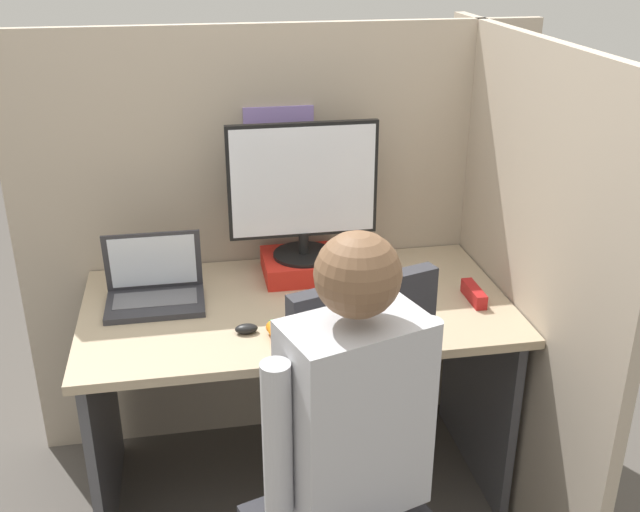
% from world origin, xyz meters
% --- Properties ---
extents(cubicle_panel_back, '(1.91, 0.05, 1.61)m').
position_xyz_m(cubicle_panel_back, '(-0.00, 0.78, 0.81)').
color(cubicle_panel_back, tan).
rests_on(cubicle_panel_back, ground).
extents(cubicle_panel_right, '(0.04, 1.41, 1.61)m').
position_xyz_m(cubicle_panel_right, '(0.73, 0.30, 0.81)').
color(cubicle_panel_right, tan).
rests_on(cubicle_panel_right, ground).
extents(desk, '(1.41, 0.76, 0.76)m').
position_xyz_m(desk, '(0.00, 0.38, 0.57)').
color(desk, tan).
rests_on(desk, ground).
extents(paper_box, '(0.29, 0.25, 0.07)m').
position_xyz_m(paper_box, '(0.06, 0.60, 0.79)').
color(paper_box, red).
rests_on(paper_box, desk).
extents(monitor, '(0.52, 0.22, 0.48)m').
position_xyz_m(monitor, '(0.06, 0.60, 1.08)').
color(monitor, black).
rests_on(monitor, paper_box).
extents(laptop, '(0.32, 0.22, 0.23)m').
position_xyz_m(laptop, '(-0.46, 0.47, 0.80)').
color(laptop, '#2D2D33').
rests_on(laptop, desk).
extents(mouse, '(0.07, 0.04, 0.03)m').
position_xyz_m(mouse, '(-0.18, 0.21, 0.77)').
color(mouse, black).
rests_on(mouse, desk).
extents(stapler, '(0.04, 0.15, 0.05)m').
position_xyz_m(stapler, '(0.59, 0.29, 0.78)').
color(stapler, '#A31919').
rests_on(stapler, desk).
extents(carrot_toy, '(0.05, 0.15, 0.05)m').
position_xyz_m(carrot_toy, '(-0.10, 0.13, 0.78)').
color(carrot_toy, orange).
rests_on(carrot_toy, desk).
extents(office_chair, '(0.58, 0.63, 1.06)m').
position_xyz_m(office_chair, '(0.06, -0.26, 0.53)').
color(office_chair, '#2D2D33').
rests_on(office_chair, ground).
extents(person, '(0.46, 0.48, 1.30)m').
position_xyz_m(person, '(0.01, -0.41, 0.76)').
color(person, '#282D4C').
rests_on(person, ground).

